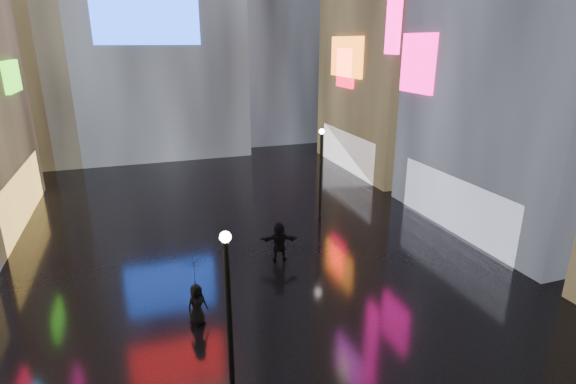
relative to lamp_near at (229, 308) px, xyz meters
name	(u,v)px	position (x,y,z in m)	size (l,w,h in m)	color
ground	(239,236)	(2.71, 11.02, -2.94)	(140.00, 140.00, 0.00)	black
lamp_near	(229,308)	(0.00, 0.00, 0.00)	(0.30, 0.30, 5.20)	black
lamp_far	(321,168)	(7.80, 12.19, 0.00)	(0.30, 0.30, 5.20)	black
pedestrian_4	(197,304)	(-0.45, 3.90, -2.15)	(0.77, 0.50, 1.58)	black
pedestrian_5	(279,242)	(3.87, 7.69, -1.99)	(1.77, 0.56, 1.90)	black
umbrella_2	(195,273)	(-0.45, 3.90, -0.89)	(1.04, 1.06, 0.95)	black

